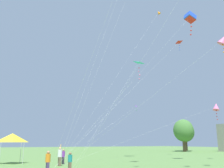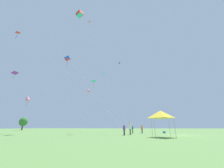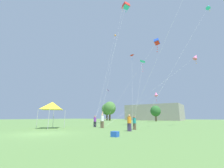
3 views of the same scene
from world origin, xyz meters
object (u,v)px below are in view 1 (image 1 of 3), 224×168
at_px(festival_tent, 12,138).
at_px(person_orange_shirt, 48,161).
at_px(person_teal_shirt, 70,161).
at_px(kite_purple_delta_0, 135,107).
at_px(kite_blue_box_7, 190,18).
at_px(person_white_shirt, 60,155).
at_px(kite_orange_diamond_5, 158,13).
at_px(kite_pink_diamond_10, 216,107).
at_px(kite_red_delta_2, 178,43).
at_px(kite_cyan_delta_8, 139,64).
at_px(person_purple_shirt, 63,156).
at_px(kite_pink_diamond_6, 223,40).

bearing_deg(festival_tent, person_orange_shirt, 10.73).
distance_m(festival_tent, person_teal_shirt, 10.64).
bearing_deg(person_orange_shirt, kite_purple_delta_0, 55.36).
xyz_separation_m(festival_tent, kite_blue_box_7, (8.70, 19.69, 15.40)).
relative_size(person_white_shirt, kite_blue_box_7, 0.11).
relative_size(kite_orange_diamond_5, kite_pink_diamond_10, 1.30).
relative_size(person_white_shirt, kite_pink_diamond_10, 0.09).
bearing_deg(kite_purple_delta_0, kite_red_delta_2, 59.25).
bearing_deg(person_white_shirt, person_orange_shirt, -94.69).
height_order(person_orange_shirt, kite_cyan_delta_8, kite_cyan_delta_8).
xyz_separation_m(kite_red_delta_2, kite_cyan_delta_8, (8.39, -13.68, -8.16)).
bearing_deg(kite_blue_box_7, person_teal_shirt, -86.28).
bearing_deg(person_teal_shirt, kite_blue_box_7, 146.67).
xyz_separation_m(person_purple_shirt, kite_orange_diamond_5, (-9.83, 21.60, 27.61)).
xyz_separation_m(festival_tent, kite_pink_diamond_6, (16.05, 16.12, 8.77)).
relative_size(festival_tent, kite_purple_delta_0, 0.22).
height_order(person_purple_shirt, kite_purple_delta_0, kite_purple_delta_0).
bearing_deg(person_white_shirt, person_purple_shirt, 84.98).
relative_size(kite_purple_delta_0, kite_red_delta_2, 0.61).
xyz_separation_m(kite_red_delta_2, kite_blue_box_7, (9.12, -6.03, -0.97)).
height_order(person_orange_shirt, person_white_shirt, person_white_shirt).
bearing_deg(kite_red_delta_2, kite_cyan_delta_8, -58.49).
height_order(kite_pink_diamond_6, kite_blue_box_7, kite_blue_box_7).
distance_m(person_white_shirt, kite_pink_diamond_6, 19.41).
distance_m(person_teal_shirt, kite_pink_diamond_6, 17.53).
xyz_separation_m(kite_purple_delta_0, kite_cyan_delta_8, (12.32, -7.07, 2.96)).
distance_m(person_teal_shirt, kite_red_delta_2, 30.34).
xyz_separation_m(festival_tent, kite_purple_delta_0, (-4.36, 19.11, 5.26)).
distance_m(kite_purple_delta_0, kite_blue_box_7, 16.54).
xyz_separation_m(person_white_shirt, person_purple_shirt, (-1.97, 0.90, -0.17)).
xyz_separation_m(person_teal_shirt, kite_orange_diamond_5, (-16.60, 22.91, 27.66)).
bearing_deg(kite_cyan_delta_8, kite_blue_box_7, 84.50).
bearing_deg(kite_cyan_delta_8, kite_orange_diamond_5, 135.28).
relative_size(person_white_shirt, kite_cyan_delta_8, 0.19).
height_order(person_orange_shirt, kite_blue_box_7, kite_blue_box_7).
bearing_deg(kite_orange_diamond_5, kite_red_delta_2, -8.85).
xyz_separation_m(festival_tent, kite_red_delta_2, (-0.42, 25.72, 16.37)).
relative_size(person_orange_shirt, kite_orange_diamond_5, 0.06).
height_order(person_orange_shirt, kite_red_delta_2, kite_red_delta_2).
xyz_separation_m(person_white_shirt, kite_orange_diamond_5, (-11.79, 22.50, 27.44)).
xyz_separation_m(festival_tent, person_purple_shirt, (2.96, 5.12, -1.96)).
xyz_separation_m(festival_tent, person_orange_shirt, (10.05, 1.90, -1.92)).
bearing_deg(kite_red_delta_2, person_orange_shirt, -66.27).
distance_m(person_white_shirt, kite_orange_diamond_5, 37.39).
xyz_separation_m(person_white_shirt, kite_pink_diamond_10, (0.89, 22.02, 6.22)).
xyz_separation_m(person_teal_shirt, kite_red_delta_2, (-10.15, 21.90, 18.38)).
bearing_deg(festival_tent, kite_pink_diamond_6, 45.12).
relative_size(kite_red_delta_2, kite_blue_box_7, 1.30).
bearing_deg(person_white_shirt, person_teal_shirt, -75.15).
bearing_deg(kite_pink_diamond_10, festival_tent, -102.51).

